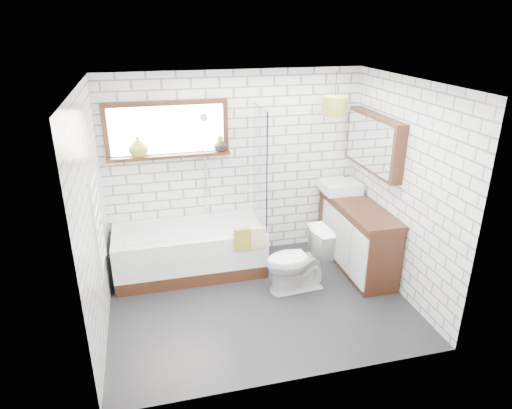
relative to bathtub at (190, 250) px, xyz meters
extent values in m
cube|color=black|center=(0.70, -0.88, -0.31)|extent=(3.40, 2.60, 0.01)
cube|color=white|center=(0.70, -0.88, 2.20)|extent=(3.40, 2.60, 0.01)
cube|color=white|center=(0.70, 0.42, 0.94)|extent=(3.40, 0.01, 2.50)
cube|color=white|center=(0.70, -2.19, 0.94)|extent=(3.40, 0.01, 2.50)
cube|color=white|center=(-1.01, -0.88, 0.94)|extent=(0.01, 2.60, 2.50)
cube|color=white|center=(2.40, -0.88, 0.94)|extent=(0.01, 2.60, 2.50)
cube|color=black|center=(-0.15, 0.38, 1.49)|extent=(1.52, 0.16, 0.68)
cube|color=white|center=(-0.96, -0.88, 0.89)|extent=(0.06, 0.52, 1.00)
cube|color=black|center=(2.32, -0.28, 1.34)|extent=(0.16, 1.20, 0.70)
cylinder|color=silver|center=(0.30, 0.38, 1.04)|extent=(0.02, 0.02, 1.30)
cube|color=white|center=(0.00, 0.00, 0.00)|extent=(1.89, 0.83, 0.61)
cube|color=white|center=(0.92, 0.00, 1.06)|extent=(0.02, 0.72, 1.50)
cube|color=olive|center=(0.61, -0.42, 0.29)|extent=(0.21, 0.06, 0.28)
cube|color=tan|center=(0.79, -0.42, 0.29)|extent=(0.21, 0.05, 0.27)
cube|color=black|center=(2.15, -0.37, 0.14)|extent=(0.50, 1.55, 0.89)
cube|color=white|center=(2.09, 0.10, 0.65)|extent=(0.49, 0.43, 0.14)
cylinder|color=silver|center=(2.25, 0.10, 0.72)|extent=(0.04, 0.04, 0.18)
imported|color=white|center=(1.21, -0.74, 0.09)|extent=(0.50, 0.80, 0.78)
imported|color=olive|center=(-0.52, 0.35, 1.30)|extent=(0.32, 0.32, 0.25)
imported|color=black|center=(0.50, 0.35, 1.26)|extent=(0.22, 0.22, 0.18)
cylinder|color=olive|center=(0.50, 0.35, 1.27)|extent=(0.08, 0.08, 0.19)
cylinder|color=olive|center=(1.83, -0.12, 1.79)|extent=(0.31, 0.31, 0.23)
camera|label=1|loc=(-0.44, -5.27, 2.78)|focal=32.00mm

